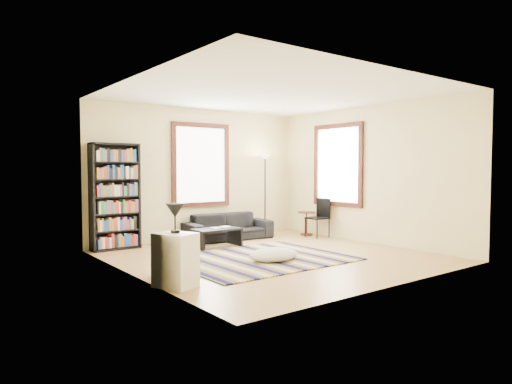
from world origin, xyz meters
TOP-DOWN VIEW (x-y plane):
  - floor at (0.00, 0.00)m, footprint 5.00×5.00m
  - ceiling at (0.00, 0.00)m, footprint 5.00×5.00m
  - wall_back at (0.00, 2.55)m, footprint 5.00×0.10m
  - wall_front at (0.00, -2.55)m, footprint 5.00×0.10m
  - wall_left at (-2.55, 0.00)m, footprint 0.10×5.00m
  - wall_right at (2.55, 0.00)m, footprint 0.10×5.00m
  - window_back at (0.00, 2.47)m, footprint 1.20×0.06m
  - window_right at (2.47, 0.80)m, footprint 0.06×1.20m
  - rug at (-0.35, -0.03)m, footprint 2.86×2.29m
  - sofa at (0.42, 2.05)m, footprint 1.95×0.90m
  - bookshelf at (-1.94, 2.32)m, footprint 0.90×0.30m
  - coffee_table at (-0.28, 1.41)m, footprint 1.00×0.73m
  - book_a at (-0.38, 1.41)m, footprint 0.16×0.20m
  - book_b at (-0.13, 1.46)m, footprint 0.18×0.23m
  - floor_cushion at (-0.26, -0.32)m, footprint 1.03×0.89m
  - floor_lamp at (1.51, 2.15)m, footprint 0.33×0.33m
  - side_table at (2.20, 1.49)m, footprint 0.52×0.52m
  - folding_chair at (2.15, 1.10)m, footprint 0.43×0.41m
  - white_cabinet at (-2.30, -0.82)m, footprint 0.54×0.61m
  - table_lamp at (-2.30, -0.82)m, footprint 0.29×0.29m
  - dog at (-2.17, -0.20)m, footprint 0.50×0.61m

SIDE VIEW (x-z plane):
  - floor at x=0.00m, z-range -0.10..0.00m
  - rug at x=-0.35m, z-range 0.00..0.02m
  - floor_cushion at x=-0.26m, z-range 0.00..0.22m
  - coffee_table at x=-0.28m, z-range 0.00..0.36m
  - dog at x=-2.17m, z-range 0.00..0.54m
  - side_table at x=2.20m, z-range 0.00..0.54m
  - sofa at x=0.42m, z-range 0.00..0.55m
  - white_cabinet at x=-2.30m, z-range 0.00..0.70m
  - book_b at x=-0.13m, z-range 0.36..0.38m
  - book_a at x=-0.38m, z-range 0.36..0.38m
  - folding_chair at x=2.15m, z-range 0.00..0.86m
  - table_lamp at x=-2.30m, z-range 0.70..1.08m
  - floor_lamp at x=1.51m, z-range 0.00..1.86m
  - bookshelf at x=-1.94m, z-range 0.00..2.00m
  - wall_back at x=0.00m, z-range 0.00..2.80m
  - wall_front at x=0.00m, z-range 0.00..2.80m
  - wall_left at x=-2.55m, z-range 0.00..2.80m
  - wall_right at x=2.55m, z-range 0.00..2.80m
  - window_back at x=0.00m, z-range 0.80..2.40m
  - window_right at x=2.47m, z-range 0.80..2.40m
  - ceiling at x=0.00m, z-range 2.80..2.90m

